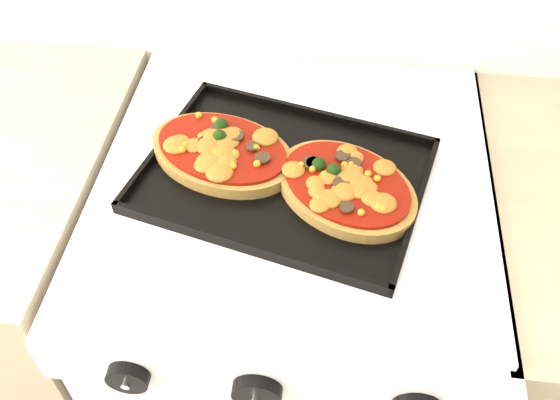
# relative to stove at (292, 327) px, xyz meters

# --- Properties ---
(stove) EXTENTS (0.60, 0.60, 0.91)m
(stove) POSITION_rel_stove_xyz_m (0.00, 0.00, 0.00)
(stove) COLOR white
(stove) RESTS_ON floor
(control_panel) EXTENTS (0.60, 0.02, 0.09)m
(control_panel) POSITION_rel_stove_xyz_m (0.00, -0.31, 0.40)
(control_panel) COLOR white
(control_panel) RESTS_ON stove
(knob_left) EXTENTS (0.05, 0.02, 0.05)m
(knob_left) POSITION_rel_stove_xyz_m (-0.18, -0.33, 0.40)
(knob_left) COLOR black
(knob_left) RESTS_ON control_panel
(knob_center) EXTENTS (0.06, 0.02, 0.06)m
(knob_center) POSITION_rel_stove_xyz_m (-0.01, -0.33, 0.40)
(knob_center) COLOR black
(knob_center) RESTS_ON control_panel
(baking_tray) EXTENTS (0.47, 0.39, 0.02)m
(baking_tray) POSITION_rel_stove_xyz_m (-0.02, -0.02, 0.47)
(baking_tray) COLOR black
(baking_tray) RESTS_ON stove
(pizza_left) EXTENTS (0.27, 0.22, 0.03)m
(pizza_left) POSITION_rel_stove_xyz_m (-0.11, 0.00, 0.48)
(pizza_left) COLOR #A87E3A
(pizza_left) RESTS_ON baking_tray
(pizza_right) EXTENTS (0.27, 0.26, 0.03)m
(pizza_right) POSITION_rel_stove_xyz_m (0.08, -0.05, 0.48)
(pizza_right) COLOR #A87E3A
(pizza_right) RESTS_ON baking_tray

